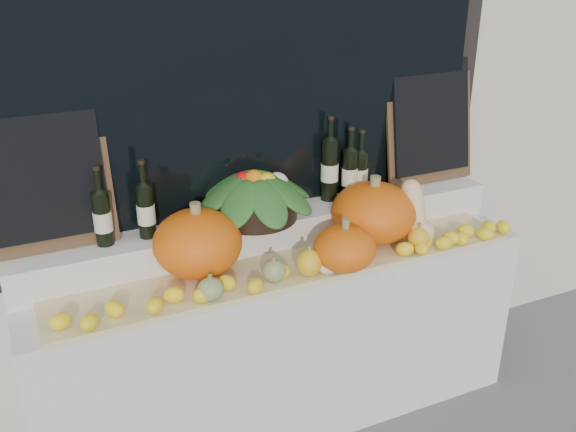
{
  "coord_description": "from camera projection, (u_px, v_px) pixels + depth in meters",
  "views": [
    {
      "loc": [
        -1.04,
        -0.81,
        2.24
      ],
      "look_at": [
        0.0,
        1.45,
        1.12
      ],
      "focal_mm": 40.0,
      "sensor_mm": 36.0,
      "label": 1
    }
  ],
  "objects": [
    {
      "name": "pumpkin_center",
      "position": [
        345.0,
        248.0,
        2.71
      ],
      "size": [
        0.31,
        0.31,
        0.2
      ],
      "primitive_type": "ellipsoid",
      "rotation": [
        0.0,
        0.0,
        -0.18
      ],
      "color": "#E35D0B",
      "rests_on": "straw_bedding"
    },
    {
      "name": "wine_bottle_near_right",
      "position": [
        350.0,
        173.0,
        3.07
      ],
      "size": [
        0.08,
        0.08,
        0.36
      ],
      "color": "black",
      "rests_on": "rear_tier"
    },
    {
      "name": "rear_tier",
      "position": [
        268.0,
        229.0,
        2.98
      ],
      "size": [
        2.3,
        0.25,
        0.16
      ],
      "primitive_type": "cube",
      "color": "silver",
      "rests_on": "display_sill"
    },
    {
      "name": "display_sill",
      "position": [
        281.0,
        339.0,
        3.07
      ],
      "size": [
        2.3,
        0.55,
        0.88
      ],
      "primitive_type": "cube",
      "color": "silver",
      "rests_on": "ground"
    },
    {
      "name": "straw_bedding",
      "position": [
        293.0,
        268.0,
        2.78
      ],
      "size": [
        2.1,
        0.32,
        0.02
      ],
      "primitive_type": "cube",
      "color": "tan",
      "rests_on": "display_sill"
    },
    {
      "name": "chalkboard_left",
      "position": [
        45.0,
        173.0,
        2.52
      ],
      "size": [
        0.5,
        0.14,
        0.61
      ],
      "rotation": [
        -0.18,
        0.0,
        0.0
      ],
      "color": "#4C331E",
      "rests_on": "rear_tier"
    },
    {
      "name": "pumpkin_right",
      "position": [
        373.0,
        213.0,
        2.95
      ],
      "size": [
        0.49,
        0.49,
        0.28
      ],
      "primitive_type": "ellipsoid",
      "rotation": [
        0.0,
        0.0,
        0.29
      ],
      "color": "#E35D0B",
      "rests_on": "straw_bedding"
    },
    {
      "name": "butternut_squash",
      "position": [
        416.0,
        218.0,
        2.94
      ],
      "size": [
        0.14,
        0.21,
        0.29
      ],
      "color": "#EEC18C",
      "rests_on": "straw_bedding"
    },
    {
      "name": "decorative_gourds",
      "position": [
        325.0,
        261.0,
        2.71
      ],
      "size": [
        1.1,
        0.14,
        0.14
      ],
      "color": "#35601C",
      "rests_on": "straw_bedding"
    },
    {
      "name": "chalkboard_right",
      "position": [
        430.0,
        120.0,
        3.22
      ],
      "size": [
        0.5,
        0.14,
        0.61
      ],
      "rotation": [
        -0.18,
        0.0,
        0.0
      ],
      "color": "#4C331E",
      "rests_on": "rear_tier"
    },
    {
      "name": "produce_bowl",
      "position": [
        254.0,
        194.0,
        2.86
      ],
      "size": [
        0.58,
        0.58,
        0.24
      ],
      "color": "black",
      "rests_on": "rear_tier"
    },
    {
      "name": "wine_bottle_near_left",
      "position": [
        146.0,
        210.0,
        2.68
      ],
      "size": [
        0.08,
        0.08,
        0.34
      ],
      "color": "black",
      "rests_on": "rear_tier"
    },
    {
      "name": "pumpkin_left",
      "position": [
        198.0,
        243.0,
        2.66
      ],
      "size": [
        0.42,
        0.42,
        0.28
      ],
      "primitive_type": "ellipsoid",
      "rotation": [
        0.0,
        0.0,
        0.14
      ],
      "color": "#E35D0B",
      "rests_on": "straw_bedding"
    },
    {
      "name": "wine_bottle_far_left",
      "position": [
        103.0,
        218.0,
        2.62
      ],
      "size": [
        0.08,
        0.08,
        0.34
      ],
      "color": "black",
      "rests_on": "rear_tier"
    },
    {
      "name": "wine_bottle_far_right",
      "position": [
        360.0,
        174.0,
        3.1
      ],
      "size": [
        0.08,
        0.08,
        0.34
      ],
      "color": "black",
      "rests_on": "rear_tier"
    },
    {
      "name": "wine_bottle_tall",
      "position": [
        330.0,
        169.0,
        3.05
      ],
      "size": [
        0.08,
        0.08,
        0.41
      ],
      "color": "black",
      "rests_on": "rear_tier"
    },
    {
      "name": "lemon_heap",
      "position": [
        304.0,
        270.0,
        2.67
      ],
      "size": [
        2.2,
        0.16,
        0.06
      ],
      "primitive_type": null,
      "color": "yellow",
      "rests_on": "straw_bedding"
    }
  ]
}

